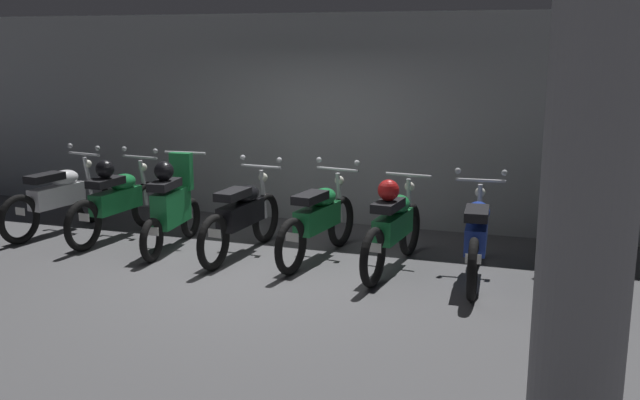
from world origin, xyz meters
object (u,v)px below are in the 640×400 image
Objects in this scene: motorbike_slot_0 at (59,197)px; motorbike_slot_3 at (242,215)px; motorbike_slot_4 at (319,219)px; motorbike_slot_6 at (476,236)px; motorbike_slot_1 at (117,199)px; motorbike_slot_7 at (568,235)px; support_pillar at (586,246)px; motorbike_slot_5 at (393,225)px; motorbike_slot_2 at (172,205)px.

motorbike_slot_3 is (2.83, -0.19, 0.00)m from motorbike_slot_0.
motorbike_slot_0 is 1.00× the size of motorbike_slot_3.
motorbike_slot_4 and motorbike_slot_6 have the same top height.
motorbike_slot_1 and motorbike_slot_4 have the same top height.
motorbike_slot_0 is at bearing 178.57° from motorbike_slot_1.
motorbike_slot_6 is at bearing -2.69° from motorbike_slot_0.
motorbike_slot_7 is at bearing 13.48° from motorbike_slot_6.
motorbike_slot_7 is 0.66× the size of support_pillar.
support_pillar reaches higher than motorbike_slot_1.
motorbike_slot_1 is 3.78m from motorbike_slot_5.
motorbike_slot_6 is (5.65, -0.27, 0.00)m from motorbike_slot_0.
motorbike_slot_0 is 2.83m from motorbike_slot_3.
support_pillar is (0.97, -3.75, 0.99)m from motorbike_slot_6.
motorbike_slot_7 is (2.83, 0.03, 0.04)m from motorbike_slot_4.
motorbike_slot_1 and motorbike_slot_7 have the same top height.
motorbike_slot_2 is 3.77m from motorbike_slot_6.
support_pillar reaches higher than motorbike_slot_7.
motorbike_slot_2 is 0.95m from motorbike_slot_3.
motorbike_slot_5 is (1.89, -0.01, 0.03)m from motorbike_slot_3.
motorbike_slot_2 is 4.72m from motorbike_slot_7.
motorbike_slot_1 is at bearing 144.92° from support_pillar.
motorbike_slot_1 is 1.16× the size of motorbike_slot_2.
motorbike_slot_5 is (0.94, -0.13, 0.03)m from motorbike_slot_4.
motorbike_slot_0 is 1.00× the size of motorbike_slot_4.
motorbike_slot_0 is at bearing 177.52° from motorbike_slot_5.
motorbike_slot_0 is 1.89m from motorbike_slot_2.
motorbike_slot_4 is (2.83, -0.05, -0.04)m from motorbike_slot_1.
motorbike_slot_3 is at bearing 179.61° from motorbike_slot_5.
motorbike_slot_1 is 0.66× the size of support_pillar.
motorbike_slot_7 is at bearing 0.66° from motorbike_slot_4.
motorbike_slot_2 is at bearing -178.37° from motorbike_slot_3.
motorbike_slot_0 is at bearing 176.13° from motorbike_slot_3.
motorbike_slot_2 is at bearing 141.33° from support_pillar.
motorbike_slot_3 is at bearing 1.63° from motorbike_slot_2.
motorbike_slot_1 is at bearing -1.43° from motorbike_slot_0.
motorbike_slot_6 is 0.97m from motorbike_slot_7.
motorbike_slot_3 is 0.95m from motorbike_slot_4.
motorbike_slot_2 is 6.15m from support_pillar.
motorbike_slot_0 is 0.99× the size of motorbike_slot_7.
motorbike_slot_7 is at bearing -0.34° from motorbike_slot_0.
motorbike_slot_2 is 0.86× the size of motorbike_slot_3.
motorbike_slot_3 is at bearing -5.08° from motorbike_slot_1.
motorbike_slot_4 is 1.89m from motorbike_slot_6.
motorbike_slot_3 is 0.66× the size of support_pillar.
motorbike_slot_1 is (0.94, -0.02, 0.04)m from motorbike_slot_0.
motorbike_slot_6 is at bearing -5.90° from motorbike_slot_4.
motorbike_slot_0 reaches higher than motorbike_slot_5.
motorbike_slot_5 is (2.83, 0.01, -0.04)m from motorbike_slot_2.
motorbike_slot_5 is (3.77, -0.18, -0.00)m from motorbike_slot_1.
motorbike_slot_4 is at bearing 174.10° from motorbike_slot_6.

